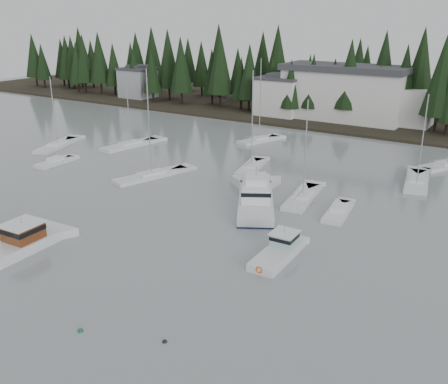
# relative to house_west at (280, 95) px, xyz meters

# --- Properties ---
(ground) EXTENTS (260.00, 260.00, 0.00)m
(ground) POSITION_rel_house_west_xyz_m (18.00, -79.00, -4.65)
(ground) COLOR gray
(ground) RESTS_ON ground
(far_shore_land) EXTENTS (240.00, 54.00, 1.00)m
(far_shore_land) POSITION_rel_house_west_xyz_m (18.00, 18.00, -4.65)
(far_shore_land) COLOR black
(far_shore_land) RESTS_ON ground
(conifer_treeline) EXTENTS (200.00, 22.00, 20.00)m
(conifer_treeline) POSITION_rel_house_west_xyz_m (18.00, 7.00, -4.65)
(conifer_treeline) COLOR black
(conifer_treeline) RESTS_ON ground
(house_west) EXTENTS (9.54, 7.42, 8.75)m
(house_west) POSITION_rel_house_west_xyz_m (0.00, 0.00, 0.00)
(house_west) COLOR silver
(house_west) RESTS_ON ground
(house_far_west) EXTENTS (8.48, 7.42, 8.25)m
(house_far_west) POSITION_rel_house_west_xyz_m (-42.00, 2.00, -0.25)
(house_far_west) COLOR #999EA0
(house_far_west) RESTS_ON ground
(harbor_inn) EXTENTS (29.50, 11.50, 10.90)m
(harbor_inn) POSITION_rel_house_west_xyz_m (15.04, 3.34, 1.12)
(harbor_inn) COLOR silver
(harbor_inn) RESTS_ON ground
(lobster_boat_brown) EXTENTS (5.52, 10.21, 4.96)m
(lobster_boat_brown) POSITION_rel_house_west_xyz_m (9.02, -71.87, -4.09)
(lobster_boat_brown) COLOR silver
(lobster_boat_brown) RESTS_ON ground
(cabin_cruiser_center) EXTENTS (9.66, 12.96, 5.44)m
(cabin_cruiser_center) POSITION_rel_house_west_xyz_m (21.90, -48.99, -3.84)
(cabin_cruiser_center) COLOR silver
(cabin_cruiser_center) RESTS_ON ground
(lobster_boat_teal) EXTENTS (2.74, 7.27, 3.98)m
(lobster_boat_teal) POSITION_rel_house_west_xyz_m (29.99, -59.00, -4.18)
(lobster_boat_teal) COLOR silver
(lobster_boat_teal) RESTS_ON ground
(sailboat_0) EXTENTS (4.44, 11.16, 11.05)m
(sailboat_0) POSITION_rel_house_west_xyz_m (-9.45, -36.11, -4.61)
(sailboat_0) COLOR silver
(sailboat_0) RESTS_ON ground
(sailboat_1) EXTENTS (4.05, 9.97, 12.41)m
(sailboat_1) POSITION_rel_house_west_xyz_m (25.48, -43.91, -4.59)
(sailboat_1) COLOR silver
(sailboat_1) RESTS_ON ground
(sailboat_2) EXTENTS (5.02, 8.82, 14.60)m
(sailboat_2) POSITION_rel_house_west_xyz_m (7.09, -21.48, -4.56)
(sailboat_2) COLOR silver
(sailboat_2) RESTS_ON ground
(sailboat_3) EXTENTS (6.15, 10.78, 12.01)m
(sailboat_3) POSITION_rel_house_west_xyz_m (-19.54, -42.90, -4.60)
(sailboat_3) COLOR silver
(sailboat_3) RESTS_ON ground
(sailboat_5) EXTENTS (5.56, 11.21, 14.92)m
(sailboat_5) POSITION_rel_house_west_xyz_m (4.66, -47.15, -4.57)
(sailboat_5) COLOR silver
(sailboat_5) RESTS_ON ground
(sailboat_7) EXTENTS (6.95, 9.68, 14.01)m
(sailboat_7) POSITION_rel_house_west_xyz_m (37.40, -20.12, -4.58)
(sailboat_7) COLOR silver
(sailboat_7) RESTS_ON ground
(sailboat_8) EXTENTS (4.47, 8.97, 14.33)m
(sailboat_8) POSITION_rel_house_west_xyz_m (14.14, -36.49, -4.56)
(sailboat_8) COLOR silver
(sailboat_8) RESTS_ON ground
(sailboat_9) EXTENTS (4.55, 10.35, 12.13)m
(sailboat_9) POSITION_rel_house_west_xyz_m (35.52, -30.21, -4.60)
(sailboat_9) COLOR silver
(sailboat_9) RESTS_ON ground
(runabout_0) EXTENTS (2.65, 6.57, 1.42)m
(runabout_0) POSITION_rel_house_west_xyz_m (-11.50, -49.93, -4.52)
(runabout_0) COLOR silver
(runabout_0) RESTS_ON ground
(runabout_1) EXTENTS (3.12, 7.18, 1.42)m
(runabout_1) POSITION_rel_house_west_xyz_m (30.78, -46.11, -4.52)
(runabout_1) COLOR silver
(runabout_1) RESTS_ON ground
(mooring_buoy_green) EXTENTS (0.42, 0.42, 0.42)m
(mooring_buoy_green) POSITION_rel_house_west_xyz_m (23.53, -76.64, -4.65)
(mooring_buoy_green) COLOR #145933
(mooring_buoy_green) RESTS_ON ground
(mooring_buoy_dark) EXTENTS (0.34, 0.34, 0.34)m
(mooring_buoy_dark) POSITION_rel_house_west_xyz_m (29.23, -74.39, -4.65)
(mooring_buoy_dark) COLOR black
(mooring_buoy_dark) RESTS_ON ground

